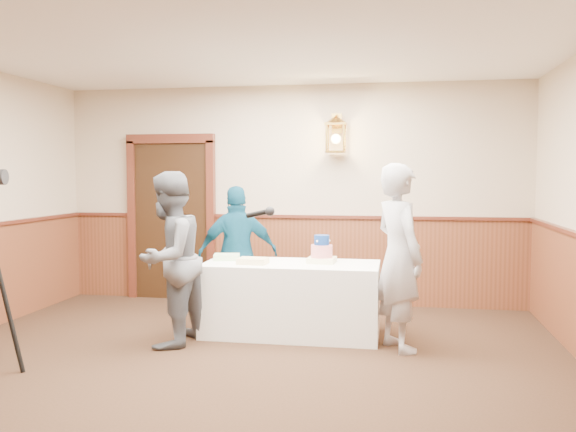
# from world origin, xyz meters

# --- Properties ---
(ground) EXTENTS (7.00, 7.00, 0.00)m
(ground) POSITION_xyz_m (0.00, 0.00, 0.00)
(ground) COLOR #312013
(ground) RESTS_ON ground
(room_shell) EXTENTS (6.02, 7.02, 2.81)m
(room_shell) POSITION_xyz_m (-0.05, 0.45, 1.52)
(room_shell) COLOR beige
(room_shell) RESTS_ON ground
(display_table) EXTENTS (1.80, 0.80, 0.75)m
(display_table) POSITION_xyz_m (0.28, 1.90, 0.38)
(display_table) COLOR white
(display_table) RESTS_ON ground
(tiered_cake) EXTENTS (0.29, 0.29, 0.29)m
(tiered_cake) POSITION_xyz_m (0.59, 1.97, 0.86)
(tiered_cake) COLOR #FFFBC4
(tiered_cake) RESTS_ON display_table
(sheet_cake_yellow) EXTENTS (0.31, 0.24, 0.06)m
(sheet_cake_yellow) POSITION_xyz_m (-0.09, 1.77, 0.78)
(sheet_cake_yellow) COLOR #FEE698
(sheet_cake_yellow) RESTS_ON display_table
(sheet_cake_green) EXTENTS (0.31, 0.26, 0.06)m
(sheet_cake_green) POSITION_xyz_m (-0.44, 2.00, 0.78)
(sheet_cake_green) COLOR #A9DB9A
(sheet_cake_green) RESTS_ON display_table
(interviewer) EXTENTS (1.51, 0.93, 1.69)m
(interviewer) POSITION_xyz_m (-0.82, 1.31, 0.85)
(interviewer) COLOR #565960
(interviewer) RESTS_ON ground
(baker) EXTENTS (0.69, 0.77, 1.77)m
(baker) POSITION_xyz_m (1.37, 1.56, 0.88)
(baker) COLOR #A9A8AE
(baker) RESTS_ON ground
(assistant_p) EXTENTS (0.97, 0.69, 1.54)m
(assistant_p) POSITION_xyz_m (-0.40, 2.35, 0.77)
(assistant_p) COLOR navy
(assistant_p) RESTS_ON ground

